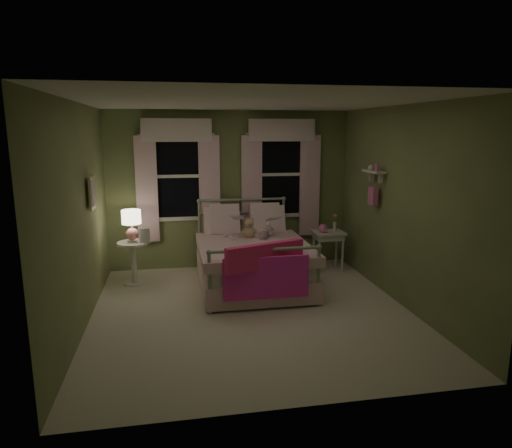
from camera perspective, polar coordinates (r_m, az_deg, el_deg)
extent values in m
plane|color=#EEE6CD|center=(5.94, -0.53, -10.90)|extent=(4.20, 4.20, 0.00)
plane|color=white|center=(5.50, -0.58, 15.01)|extent=(4.20, 4.20, 0.00)
plane|color=#86985B|center=(7.63, -3.24, 4.25)|extent=(4.00, 0.00, 4.00)
plane|color=#86985B|center=(3.57, 5.21, -4.26)|extent=(4.00, 0.00, 4.00)
plane|color=#86985B|center=(5.60, -21.17, 0.80)|extent=(0.00, 4.20, 4.20)
plane|color=#86985B|center=(6.23, 17.91, 2.05)|extent=(0.00, 4.20, 4.20)
cube|color=white|center=(6.78, -0.49, -4.27)|extent=(1.44, 1.94, 0.26)
cube|color=white|center=(6.85, -0.48, -6.21)|extent=(1.54, 2.02, 0.30)
cube|color=white|center=(6.59, -0.27, -3.12)|extent=(1.58, 1.75, 0.14)
cylinder|color=#9EB793|center=(6.73, -6.31, -5.52)|extent=(0.04, 1.90, 0.04)
cylinder|color=#9EB793|center=(6.96, 5.14, -4.93)|extent=(0.04, 1.90, 0.04)
cylinder|color=#9EB793|center=(7.59, -7.04, -1.41)|extent=(0.04, 0.04, 1.15)
cylinder|color=#9EB793|center=(7.80, 3.43, -1.00)|extent=(0.04, 0.04, 1.15)
sphere|color=#9EB793|center=(7.49, -7.14, 2.88)|extent=(0.07, 0.07, 0.07)
sphere|color=#9EB793|center=(7.70, 3.48, 3.19)|extent=(0.07, 0.07, 0.07)
cylinder|color=#9EB793|center=(7.56, -1.76, 3.05)|extent=(1.42, 0.04, 0.04)
cylinder|color=#9EB793|center=(7.59, -1.75, 1.41)|extent=(1.38, 0.03, 0.03)
cylinder|color=#9EB793|center=(5.78, -5.83, -7.38)|extent=(0.04, 0.04, 0.80)
cylinder|color=#9EB793|center=(6.05, 7.80, -6.56)|extent=(0.04, 0.04, 0.80)
sphere|color=#9EB793|center=(5.66, -5.91, -3.55)|extent=(0.07, 0.07, 0.07)
sphere|color=#9EB793|center=(5.93, 7.91, -2.89)|extent=(0.07, 0.07, 0.07)
cylinder|color=#9EB793|center=(5.76, 1.16, -3.23)|extent=(1.42, 0.04, 0.04)
cube|color=white|center=(7.31, -4.37, -0.06)|extent=(0.55, 0.32, 0.57)
cube|color=white|center=(7.42, 1.47, 0.15)|extent=(0.55, 0.32, 0.57)
cube|color=white|center=(7.30, -3.99, 0.57)|extent=(0.48, 0.30, 0.51)
cube|color=white|center=(7.40, 1.10, 0.74)|extent=(0.48, 0.30, 0.51)
cube|color=#F63076|center=(5.78, 1.16, -4.00)|extent=(1.07, 0.47, 0.32)
cube|color=#FF31BB|center=(5.79, 1.29, -6.76)|extent=(1.10, 0.04, 0.55)
imported|color=#F7D1DD|center=(7.06, -3.36, 0.40)|extent=(0.25, 0.16, 0.67)
imported|color=#F7D1DD|center=(7.13, 1.10, 0.92)|extent=(0.44, 0.39, 0.76)
imported|color=beige|center=(6.80, -3.11, 0.47)|extent=(0.23, 0.18, 0.26)
imported|color=beige|center=(6.90, 1.51, 0.29)|extent=(0.21, 0.14, 0.26)
sphere|color=tan|center=(6.98, -0.91, -1.00)|extent=(0.20, 0.20, 0.20)
sphere|color=tan|center=(6.93, -0.89, 0.09)|extent=(0.15, 0.15, 0.15)
sphere|color=tan|center=(6.91, -1.26, 0.52)|extent=(0.06, 0.06, 0.06)
sphere|color=tan|center=(6.93, -0.52, 0.55)|extent=(0.06, 0.06, 0.06)
sphere|color=tan|center=(6.94, -1.53, -0.92)|extent=(0.08, 0.08, 0.08)
sphere|color=tan|center=(6.96, -0.22, -0.87)|extent=(0.08, 0.08, 0.08)
sphere|color=#8C6B51|center=(6.88, -0.81, -0.04)|extent=(0.05, 0.05, 0.05)
cylinder|color=white|center=(7.02, -15.16, -2.34)|extent=(0.46, 0.46, 0.04)
cylinder|color=white|center=(7.10, -15.03, -4.77)|extent=(0.08, 0.08, 0.60)
cylinder|color=white|center=(7.19, -14.90, -7.10)|extent=(0.34, 0.34, 0.03)
sphere|color=#DC8283|center=(6.99, -15.22, -1.23)|extent=(0.19, 0.19, 0.19)
cylinder|color=pink|center=(6.97, -15.27, -0.27)|extent=(0.03, 0.03, 0.11)
cylinder|color=#FFEAC6|center=(6.94, -15.33, 0.87)|extent=(0.28, 0.28, 0.21)
imported|color=beige|center=(6.93, -14.40, -2.24)|extent=(0.21, 0.25, 0.02)
cube|color=white|center=(7.57, 9.05, -1.08)|extent=(0.50, 0.40, 0.04)
cube|color=white|center=(7.59, 9.03, -1.59)|extent=(0.44, 0.34, 0.08)
cylinder|color=white|center=(7.45, 7.90, -3.79)|extent=(0.04, 0.04, 0.60)
cylinder|color=white|center=(7.58, 10.78, -3.62)|extent=(0.04, 0.04, 0.60)
cylinder|color=white|center=(7.72, 7.21, -3.22)|extent=(0.04, 0.04, 0.60)
cylinder|color=white|center=(7.85, 9.99, -3.06)|extent=(0.04, 0.04, 0.60)
sphere|color=pink|center=(7.52, 8.35, -0.52)|extent=(0.14, 0.14, 0.14)
cube|color=pink|center=(7.45, 8.57, -0.81)|extent=(0.10, 0.04, 0.04)
cylinder|color=white|center=(7.64, 9.80, -0.30)|extent=(0.05, 0.05, 0.14)
cylinder|color=#4C7F3F|center=(7.62, 9.83, 0.51)|extent=(0.01, 0.01, 0.12)
sphere|color=pink|center=(7.61, 9.84, 1.03)|extent=(0.06, 0.06, 0.06)
cube|color=black|center=(7.53, -9.72, 5.92)|extent=(0.76, 0.02, 1.35)
cube|color=white|center=(7.47, -9.90, 11.25)|extent=(0.84, 0.05, 0.06)
cube|color=white|center=(7.61, -9.54, 0.66)|extent=(0.84, 0.05, 0.06)
cube|color=white|center=(7.52, -12.78, 5.79)|extent=(0.06, 0.05, 1.40)
cube|color=white|center=(7.52, -6.65, 6.01)|extent=(0.06, 0.05, 1.40)
cube|color=white|center=(7.51, -9.72, 5.91)|extent=(0.76, 0.04, 0.05)
cube|color=silver|center=(7.50, -13.49, 4.21)|extent=(0.34, 0.06, 1.70)
cube|color=white|center=(7.51, -5.83, 4.48)|extent=(0.34, 0.06, 1.70)
cube|color=white|center=(7.41, -9.90, 11.48)|extent=(1.10, 0.08, 0.36)
cylinder|color=white|center=(7.45, -9.89, 11.02)|extent=(1.20, 0.03, 0.03)
cube|color=black|center=(7.74, 3.04, 6.22)|extent=(0.76, 0.02, 1.35)
cube|color=white|center=(7.68, 3.13, 11.41)|extent=(0.84, 0.05, 0.06)
cube|color=white|center=(7.81, 3.02, 1.09)|extent=(0.84, 0.05, 0.06)
cube|color=white|center=(7.63, 0.14, 6.16)|extent=(0.06, 0.05, 1.40)
cube|color=white|center=(7.82, 5.95, 6.23)|extent=(0.06, 0.05, 1.40)
cube|color=white|center=(7.72, 3.08, 6.21)|extent=(0.76, 0.04, 0.05)
cube|color=white|center=(7.59, -0.54, 4.62)|extent=(0.34, 0.06, 1.70)
cube|color=silver|center=(7.83, 6.71, 4.75)|extent=(0.34, 0.06, 1.70)
cube|color=white|center=(7.62, 3.25, 11.63)|extent=(1.10, 0.08, 0.36)
cylinder|color=white|center=(7.66, 3.18, 11.18)|extent=(1.20, 0.03, 0.03)
cube|color=white|center=(6.75, 14.50, 6.37)|extent=(0.15, 0.50, 0.03)
cube|color=white|center=(6.64, 15.32, 5.55)|extent=(0.06, 0.03, 0.14)
cube|color=white|center=(6.91, 14.25, 5.82)|extent=(0.06, 0.03, 0.14)
cylinder|color=pink|center=(6.66, 14.89, 6.88)|extent=(0.06, 0.06, 0.10)
sphere|color=white|center=(6.84, 14.17, 6.86)|extent=(0.08, 0.08, 0.08)
cube|color=pink|center=(6.80, 14.42, 3.43)|extent=(0.08, 0.18, 0.26)
cube|color=beige|center=(6.14, -19.83, 3.68)|extent=(0.03, 0.32, 0.42)
cube|color=silver|center=(6.14, -19.69, 3.69)|extent=(0.01, 0.25, 0.34)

